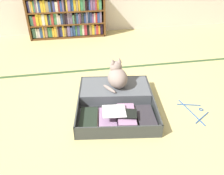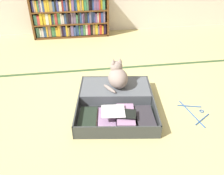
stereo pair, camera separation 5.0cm
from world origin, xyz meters
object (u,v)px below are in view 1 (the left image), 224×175
(bookshelf, at_px, (67,17))
(open_suitcase, at_px, (116,99))
(black_cat, at_px, (117,76))
(clothes_hanger, at_px, (194,111))

(bookshelf, relative_size, open_suitcase, 1.39)
(bookshelf, distance_m, open_suitcase, 2.11)
(open_suitcase, height_order, black_cat, black_cat)
(bookshelf, xyz_separation_m, open_suitcase, (0.42, -2.05, -0.27))
(open_suitcase, distance_m, clothes_hanger, 0.74)
(black_cat, distance_m, clothes_hanger, 0.79)
(open_suitcase, xyz_separation_m, black_cat, (0.03, 0.13, 0.18))
(clothes_hanger, bearing_deg, black_cat, 150.19)
(open_suitcase, bearing_deg, black_cat, 76.10)
(clothes_hanger, bearing_deg, open_suitcase, 160.32)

